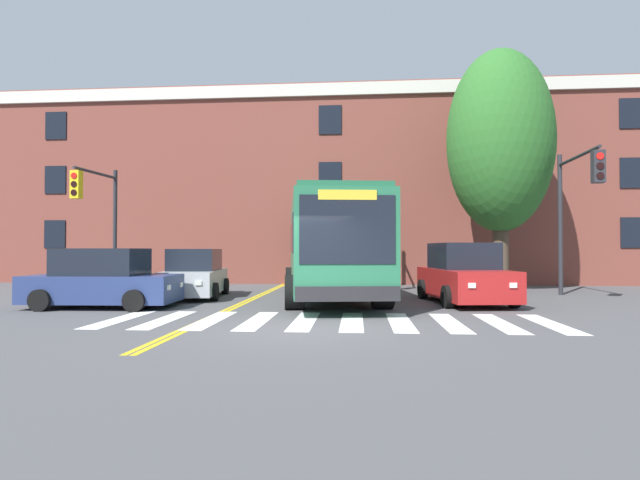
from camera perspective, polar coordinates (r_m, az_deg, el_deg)
ground_plane at (r=10.72m, az=-2.33°, el=-10.11°), size 120.00×120.00×0.00m
crosswalk at (r=11.78m, az=0.94°, el=-9.27°), size 10.56×3.21×0.01m
lane_line_yellow_inner at (r=25.96m, az=-3.63°, el=-4.78°), size 0.12×36.00×0.01m
lane_line_yellow_outer at (r=25.94m, az=-3.28°, el=-4.79°), size 0.12×36.00×0.01m
city_bus at (r=17.37m, az=1.03°, el=-0.47°), size 4.15×11.18×3.38m
car_silver_near_lane at (r=18.03m, az=-14.10°, el=-3.90°), size 2.36×4.19×1.70m
car_red_far_lane at (r=16.36m, az=16.12°, el=-3.96°), size 2.60×4.65×1.88m
car_tan_behind_bus at (r=27.29m, az=0.94°, el=-2.85°), size 2.21×4.08×1.83m
car_navy_cross_street at (r=15.74m, az=-23.58°, el=-4.24°), size 4.29×2.20×1.71m
traffic_light_near_corner at (r=19.21m, az=27.14°, el=4.54°), size 0.38×3.52×5.20m
traffic_light_far_corner at (r=21.02m, az=-23.96°, el=3.50°), size 0.39×2.81×4.92m
traffic_light_overhead at (r=20.26m, az=5.75°, el=2.69°), size 0.50×2.84×4.57m
street_tree_curbside_large at (r=21.95m, az=19.87°, el=10.53°), size 5.66×5.87×9.83m
building_facade at (r=28.64m, az=1.73°, el=5.39°), size 34.77×9.15×9.81m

